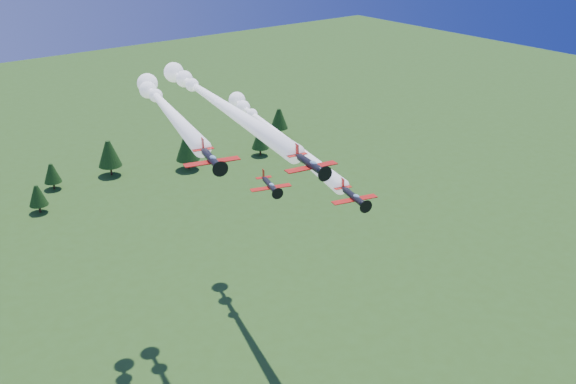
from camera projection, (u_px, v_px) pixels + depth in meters
plane_lead at (214, 99)px, 103.12m from camera, size 14.37×56.07×3.70m
plane_left at (164, 105)px, 103.53m from camera, size 15.67×44.96×3.70m
plane_right at (272, 130)px, 122.69m from camera, size 19.50×58.48×3.70m
plane_slot at (270, 185)px, 96.29m from camera, size 6.37×7.07×2.24m
treeline at (61, 177)px, 184.15m from camera, size 176.07×21.08×11.95m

